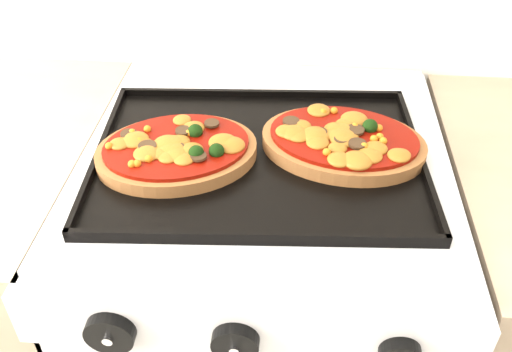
# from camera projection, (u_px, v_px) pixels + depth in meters

# --- Properties ---
(stove) EXTENTS (0.60, 0.60, 0.91)m
(stove) POSITION_uv_depth(u_px,v_px,m) (262.00, 323.00, 1.21)
(stove) COLOR silver
(stove) RESTS_ON floor
(control_panel) EXTENTS (0.60, 0.02, 0.09)m
(control_panel) POSITION_uv_depth(u_px,v_px,m) (245.00, 330.00, 0.72)
(control_panel) COLOR silver
(control_panel) RESTS_ON stove
(knob_left) EXTENTS (0.06, 0.02, 0.06)m
(knob_left) POSITION_uv_depth(u_px,v_px,m) (110.00, 334.00, 0.71)
(knob_left) COLOR black
(knob_left) RESTS_ON control_panel
(knob_center) EXTENTS (0.06, 0.02, 0.06)m
(knob_center) POSITION_uv_depth(u_px,v_px,m) (235.00, 343.00, 0.70)
(knob_center) COLOR black
(knob_center) RESTS_ON control_panel
(baking_tray) EXTENTS (0.53, 0.41, 0.02)m
(baking_tray) POSITION_uv_depth(u_px,v_px,m) (259.00, 155.00, 0.89)
(baking_tray) COLOR black
(baking_tray) RESTS_ON stove
(pizza_left) EXTENTS (0.29, 0.25, 0.04)m
(pizza_left) POSITION_uv_depth(u_px,v_px,m) (177.00, 149.00, 0.88)
(pizza_left) COLOR #965D34
(pizza_left) RESTS_ON baking_tray
(pizza_right) EXTENTS (0.29, 0.23, 0.04)m
(pizza_right) POSITION_uv_depth(u_px,v_px,m) (343.00, 140.00, 0.90)
(pizza_right) COLOR #965D34
(pizza_right) RESTS_ON baking_tray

